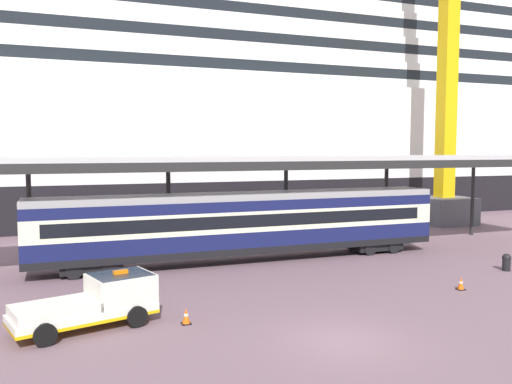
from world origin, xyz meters
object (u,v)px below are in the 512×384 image
Objects in this scene: traffic_cone_mid at (461,284)px; dockside_crane at (451,13)px; train_carriage at (245,223)px; quay_bollard at (506,261)px; service_truck at (97,300)px; traffic_cone_near at (186,316)px.

traffic_cone_mid is 0.01× the size of dockside_crane.
dockside_crane reaches higher than train_carriage.
traffic_cone_mid is at bearing -156.17° from quay_bollard.
service_truck is 16.63m from traffic_cone_mid.
service_truck is 0.10× the size of dockside_crane.
dockside_crane reaches higher than quay_bollard.
quay_bollard is (18.61, 2.56, 0.21)m from traffic_cone_near.
train_carriage is at bearing 149.58° from quay_bollard.
quay_bollard is (5.20, 2.30, 0.21)m from traffic_cone_mid.
quay_bollard is at bearing -30.42° from train_carriage.
traffic_cone_near is at bearing -17.24° from service_truck.
dockside_crane is at bearing 29.65° from service_truck.
traffic_cone_mid is 0.65× the size of quay_bollard.
dockside_crane is 26.21m from quay_bollard.
train_carriage is at bearing 59.27° from traffic_cone_near.
dockside_crane reaches higher than traffic_cone_mid.
quay_bollard is at bearing 23.83° from traffic_cone_mid.
service_truck is 8.86× the size of traffic_cone_near.
traffic_cone_mid is (13.41, 0.26, -0.00)m from traffic_cone_near.
train_carriage reaches higher than traffic_cone_near.
traffic_cone_near is 13.42m from traffic_cone_mid.
dockside_crane is at bearing 33.76° from traffic_cone_near.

